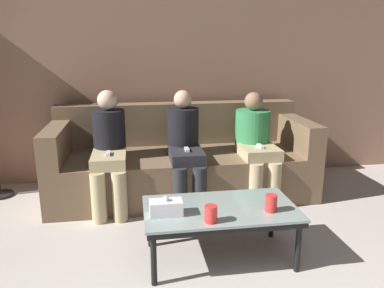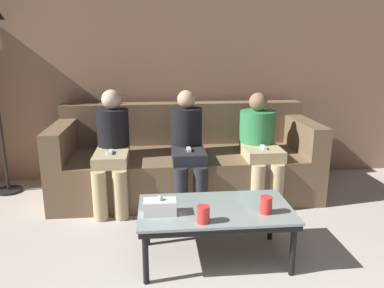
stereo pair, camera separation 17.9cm
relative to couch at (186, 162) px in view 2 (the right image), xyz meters
The scene contains 9 objects.
wall_back 1.12m from the couch, 90.00° to the left, with size 12.00×0.06×2.60m.
couch is the anchor object (origin of this frame).
coffee_table 1.32m from the couch, 85.50° to the right, with size 1.07×0.59×0.40m.
cup_near_left 1.53m from the couch, 90.33° to the right, with size 0.08×0.08×0.11m.
cup_near_right 1.50m from the couch, 73.20° to the right, with size 0.08×0.08×0.12m.
tissue_box 1.41m from the couch, 101.70° to the right, with size 0.22×0.12×0.13m.
seated_person_left_end 0.80m from the couch, 160.97° to the right, with size 0.31×0.69×1.10m.
seated_person_mid_left 0.35m from the couch, 90.00° to the right, with size 0.31×0.67×1.09m.
seated_person_mid_right 0.79m from the couch, 17.42° to the right, with size 0.35×0.67×1.05m.
Camera 2 is at (-0.29, -0.52, 1.50)m, focal length 35.00 mm.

